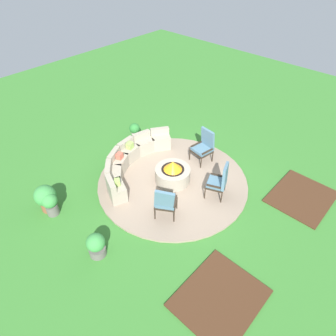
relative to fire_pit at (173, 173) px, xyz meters
name	(u,v)px	position (x,y,z in m)	size (l,w,h in m)	color
ground_plane	(173,182)	(0.00, 0.00, -0.35)	(24.00, 24.00, 0.00)	#387A2D
patio_circle	(173,181)	(0.00, 0.00, -0.32)	(4.70, 4.70, 0.06)	gray
mulch_bed_left	(219,298)	(-2.12, -3.31, -0.33)	(1.90, 1.59, 0.04)	#472B19
mulch_bed_right	(302,197)	(2.12, -3.31, -0.33)	(1.90, 1.59, 0.04)	#472B19
fire_pit	(173,173)	(0.00, 0.00, 0.00)	(1.09, 1.09, 0.74)	#9E937F
curved_stone_bench	(131,160)	(-0.44, 1.44, 0.02)	(3.40, 1.74, 0.73)	#9E937F
lounge_chair_front_left	(165,202)	(-1.23, -0.84, 0.28)	(0.76, 0.79, 1.12)	#2D2319
lounge_chair_front_right	(220,181)	(0.43, -1.42, 0.29)	(0.74, 0.73, 1.16)	#2D2319
lounge_chair_back_left	(204,146)	(1.49, -0.05, 0.29)	(0.68, 0.67, 1.16)	#2D2319
potted_plant_0	(135,130)	(0.83, 2.66, 0.02)	(0.39, 0.39, 0.64)	#A89E8E
potted_plant_1	(46,197)	(-3.26, 1.83, 0.12)	(0.60, 0.60, 0.84)	brown
potted_plant_2	(50,203)	(-3.28, 1.59, 0.05)	(0.43, 0.43, 0.73)	#605B56
potted_plant_3	(96,245)	(-3.23, -0.42, 0.01)	(0.46, 0.46, 0.69)	#605B56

